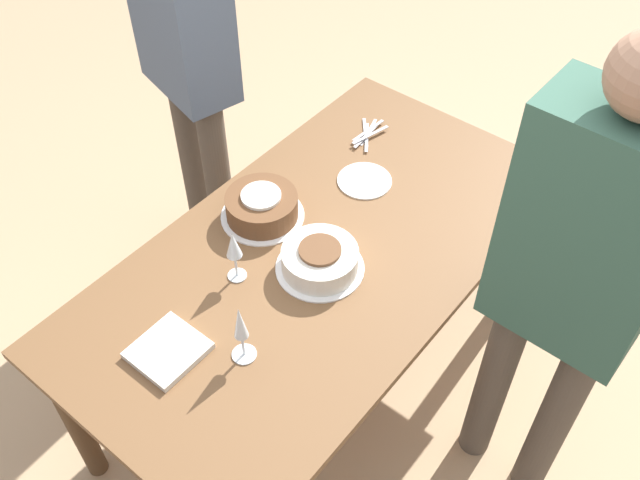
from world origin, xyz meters
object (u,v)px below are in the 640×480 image
at_px(cake_front_chocolate, 262,207).
at_px(wine_glass_near, 234,247).
at_px(wine_glass_far, 240,327).
at_px(person_cutting, 184,36).
at_px(cake_center_white, 320,260).
at_px(person_watching, 575,271).

relative_size(cake_front_chocolate, wine_glass_near, 1.47).
bearing_deg(wine_glass_near, wine_glass_far, 47.27).
bearing_deg(wine_glass_far, person_cutting, -127.63).
relative_size(cake_front_chocolate, wine_glass_far, 1.32).
distance_m(cake_front_chocolate, wine_glass_far, 0.56).
relative_size(wine_glass_far, person_cutting, 0.12).
bearing_deg(cake_front_chocolate, wine_glass_far, 36.74).
height_order(cake_center_white, cake_front_chocolate, cake_front_chocolate).
xyz_separation_m(wine_glass_near, wine_glass_far, (0.20, 0.22, 0.00)).
bearing_deg(wine_glass_far, person_watching, 132.19).
relative_size(cake_front_chocolate, person_watching, 0.16).
bearing_deg(wine_glass_near, person_watching, 114.05).
bearing_deg(cake_center_white, wine_glass_near, -44.24).
bearing_deg(cake_front_chocolate, wine_glass_near, 25.18).
bearing_deg(cake_front_chocolate, cake_center_white, 78.86).
relative_size(cake_center_white, person_watching, 0.16).
height_order(cake_front_chocolate, person_cutting, person_cutting).
xyz_separation_m(wine_glass_near, person_cutting, (-0.53, -0.72, 0.19)).
relative_size(person_cutting, person_watching, 1.01).
xyz_separation_m(wine_glass_far, person_cutting, (-0.73, -0.94, 0.19)).
bearing_deg(cake_front_chocolate, person_watching, 98.23).
xyz_separation_m(wine_glass_far, person_watching, (-0.59, 0.65, 0.17)).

